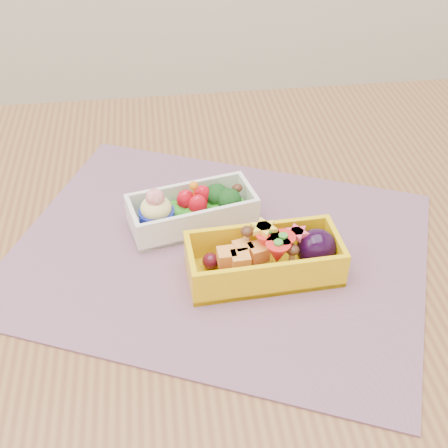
{
  "coord_description": "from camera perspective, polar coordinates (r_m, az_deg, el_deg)",
  "views": [
    {
      "loc": [
        -0.04,
        -0.56,
        1.23
      ],
      "look_at": [
        0.03,
        -0.02,
        0.79
      ],
      "focal_mm": 47.33,
      "sensor_mm": 36.0,
      "label": 1
    }
  ],
  "objects": [
    {
      "name": "placemat",
      "position": [
        0.72,
        -0.54,
        -2.68
      ],
      "size": [
        0.6,
        0.54,
        0.0
      ],
      "primitive_type": "cube",
      "rotation": [
        0.0,
        0.0,
        -0.41
      ],
      "color": "gray",
      "rests_on": "table"
    },
    {
      "name": "table",
      "position": [
        0.81,
        -2.55,
        -6.95
      ],
      "size": [
        1.2,
        0.8,
        0.75
      ],
      "color": "brown",
      "rests_on": "ground"
    },
    {
      "name": "bento_white",
      "position": [
        0.75,
        -3.15,
        1.35
      ],
      "size": [
        0.17,
        0.1,
        0.07
      ],
      "rotation": [
        0.0,
        0.0,
        0.21
      ],
      "color": "white",
      "rests_on": "placemat"
    },
    {
      "name": "bento_yellow",
      "position": [
        0.68,
        4.23,
        -3.22
      ],
      "size": [
        0.18,
        0.09,
        0.06
      ],
      "rotation": [
        0.0,
        0.0,
        0.05
      ],
      "color": "yellow",
      "rests_on": "placemat"
    }
  ]
}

